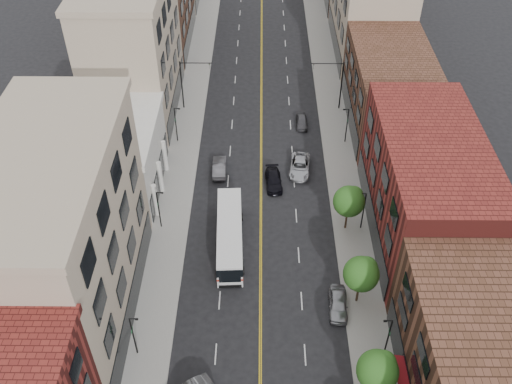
{
  "coord_description": "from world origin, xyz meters",
  "views": [
    {
      "loc": [
        -0.13,
        -20.63,
        44.59
      ],
      "look_at": [
        -0.54,
        24.33,
        5.0
      ],
      "focal_mm": 40.0,
      "sensor_mm": 36.0,
      "label": 1
    }
  ],
  "objects_px": {
    "car_parked_far": "(338,304)",
    "car_lane_b": "(300,166)",
    "city_bus": "(230,234)",
    "car_lane_c": "(302,122)",
    "car_lane_a": "(274,180)",
    "car_lane_behind": "(219,167)"
  },
  "relations": [
    {
      "from": "car_lane_c",
      "to": "car_lane_b",
      "type": "bearing_deg",
      "value": -94.35
    },
    {
      "from": "car_lane_c",
      "to": "car_lane_a",
      "type": "bearing_deg",
      "value": -107.81
    },
    {
      "from": "city_bus",
      "to": "car_lane_b",
      "type": "bearing_deg",
      "value": 55.12
    },
    {
      "from": "car_lane_a",
      "to": "car_lane_b",
      "type": "height_order",
      "value": "car_lane_b"
    },
    {
      "from": "car_lane_behind",
      "to": "car_parked_far",
      "type": "bearing_deg",
      "value": 119.11
    },
    {
      "from": "car_parked_far",
      "to": "car_lane_behind",
      "type": "relative_size",
      "value": 0.97
    },
    {
      "from": "car_parked_far",
      "to": "car_lane_c",
      "type": "distance_m",
      "value": 30.77
    },
    {
      "from": "car_lane_b",
      "to": "car_parked_far",
      "type": "bearing_deg",
      "value": -76.99
    },
    {
      "from": "car_parked_far",
      "to": "car_lane_c",
      "type": "relative_size",
      "value": 1.16
    },
    {
      "from": "car_lane_b",
      "to": "car_lane_c",
      "type": "distance_m",
      "value": 9.85
    },
    {
      "from": "car_parked_far",
      "to": "car_lane_behind",
      "type": "height_order",
      "value": "car_lane_behind"
    },
    {
      "from": "city_bus",
      "to": "car_lane_c",
      "type": "distance_m",
      "value": 24.23
    },
    {
      "from": "car_lane_behind",
      "to": "car_lane_a",
      "type": "height_order",
      "value": "car_lane_behind"
    },
    {
      "from": "city_bus",
      "to": "car_parked_far",
      "type": "height_order",
      "value": "city_bus"
    },
    {
      "from": "car_lane_behind",
      "to": "car_lane_b",
      "type": "xyz_separation_m",
      "value": [
        9.88,
        0.23,
        -0.0
      ]
    },
    {
      "from": "car_parked_far",
      "to": "car_lane_b",
      "type": "height_order",
      "value": "same"
    },
    {
      "from": "car_lane_behind",
      "to": "car_lane_b",
      "type": "distance_m",
      "value": 9.88
    },
    {
      "from": "city_bus",
      "to": "car_parked_far",
      "type": "relative_size",
      "value": 2.73
    },
    {
      "from": "car_lane_b",
      "to": "car_lane_behind",
      "type": "bearing_deg",
      "value": -172.87
    },
    {
      "from": "car_lane_a",
      "to": "car_lane_c",
      "type": "xyz_separation_m",
      "value": [
        4.0,
        12.44,
        -0.03
      ]
    },
    {
      "from": "city_bus",
      "to": "car_lane_a",
      "type": "distance_m",
      "value": 11.23
    },
    {
      "from": "city_bus",
      "to": "car_lane_c",
      "type": "xyz_separation_m",
      "value": [
        8.78,
        22.55,
        -1.13
      ]
    }
  ]
}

